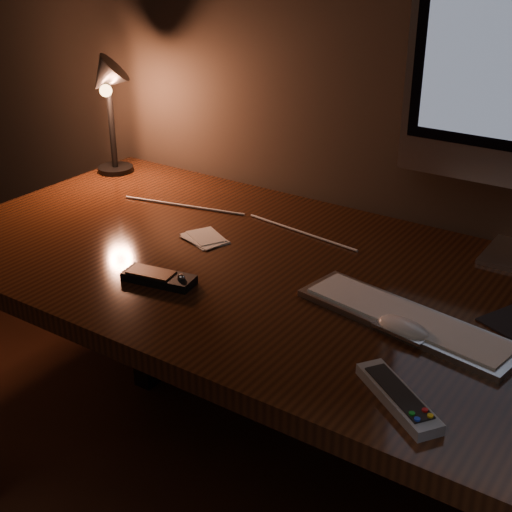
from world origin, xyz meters
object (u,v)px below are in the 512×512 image
Objects in this scene: media_remote at (159,278)px; desk_lamp at (107,95)px; tv_remote at (398,397)px; keyboard at (406,319)px; desk at (315,317)px; mouse at (403,330)px.

desk_lamp reaches higher than media_remote.
media_remote is 0.89× the size of tv_remote.
desk is at bearing 163.30° from keyboard.
desk_lamp reaches higher than tv_remote.
keyboard is at bearing 6.47° from desk_lamp.
media_remote is 0.68m from desk_lamp.
media_remote reaches higher than tv_remote.
desk_lamp is at bearing 131.31° from media_remote.
desk_lamp is (-0.72, 0.16, 0.35)m from desk.
mouse reaches higher than keyboard.
tv_remote is at bearing -59.99° from keyboard.
desk_lamp is at bearing 172.38° from mouse.
desk_lamp is (-0.98, 0.32, 0.21)m from mouse.
tv_remote is (0.53, -0.09, 0.00)m from media_remote.
desk is 4.02× the size of keyboard.
tv_remote reaches higher than desk.
media_remote is at bearing -15.56° from desk_lamp.
keyboard is 4.17× the size of mouse.
desk is 0.35m from media_remote.
mouse is at bearing 4.55° from desk_lamp.
media_remote reaches higher than keyboard.
mouse is 0.29× the size of desk_lamp.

